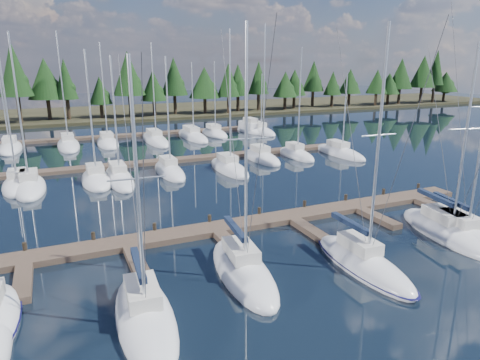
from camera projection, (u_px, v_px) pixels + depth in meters
name	position (u px, v px, depth m)	size (l,w,h in m)	color
ground	(170.00, 187.00, 40.64)	(260.00, 260.00, 0.00)	black
far_shore	(99.00, 114.00, 93.41)	(220.00, 30.00, 0.60)	#312E1B
main_dock	(218.00, 232.00, 29.44)	(44.00, 6.13, 0.90)	brown
back_docks	(133.00, 148.00, 57.83)	(50.00, 21.80, 0.40)	brown
front_sailboat_2	(145.00, 316.00, 19.60)	(3.14, 8.53, 12.67)	silver
front_sailboat_3	(243.00, 270.00, 23.89)	(3.57, 8.82, 14.20)	silver
front_sailboat_4	(363.00, 263.00, 24.77)	(2.74, 8.63, 14.25)	silver
front_sailboat_5	(447.00, 231.00, 29.38)	(4.64, 9.42, 13.50)	silver
front_sailboat_6	(462.00, 235.00, 28.69)	(4.34, 8.84, 16.15)	silver
back_sailboat_rows	(147.00, 153.00, 54.38)	(48.38, 31.60, 16.38)	silver
motor_yacht_right	(249.00, 129.00, 72.07)	(3.09, 7.94, 3.88)	silver
tree_line	(113.00, 82.00, 83.63)	(185.78, 11.83, 14.19)	black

